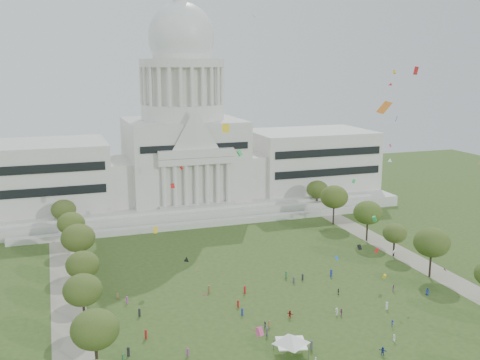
{
  "coord_description": "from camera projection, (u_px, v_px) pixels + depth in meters",
  "views": [
    {
      "loc": [
        -49.39,
        -100.05,
        56.37
      ],
      "look_at": [
        0.0,
        45.0,
        24.0
      ],
      "focal_mm": 42.0,
      "sensor_mm": 36.0,
      "label": 1
    }
  ],
  "objects": [
    {
      "name": "ground",
      "position": [
        308.0,
        331.0,
        119.89
      ],
      "size": [
        400.0,
        400.0,
        0.0
      ],
      "primitive_type": "plane",
      "color": "#344A1D",
      "rests_on": "ground"
    },
    {
      "name": "capitol",
      "position": [
        184.0,
        150.0,
        220.49
      ],
      "size": [
        160.0,
        64.5,
        91.3
      ],
      "color": "silver",
      "rests_on": "ground"
    },
    {
      "name": "path_left",
      "position": [
        68.0,
        305.0,
        132.53
      ],
      "size": [
        8.0,
        160.0,
        0.04
      ],
      "primitive_type": "cube",
      "color": "gray",
      "rests_on": "ground"
    },
    {
      "name": "path_right",
      "position": [
        413.0,
        260.0,
        162.81
      ],
      "size": [
        8.0,
        160.0,
        0.04
      ],
      "primitive_type": "cube",
      "color": "gray",
      "rests_on": "ground"
    },
    {
      "name": "row_tree_l_1",
      "position": [
        95.0,
        329.0,
        101.4
      ],
      "size": [
        8.86,
        8.86,
        12.59
      ],
      "color": "black",
      "rests_on": "ground"
    },
    {
      "name": "row_tree_l_2",
      "position": [
        83.0,
        290.0,
        119.95
      ],
      "size": [
        8.42,
        8.42,
        11.97
      ],
      "color": "black",
      "rests_on": "ground"
    },
    {
      "name": "row_tree_r_2",
      "position": [
        432.0,
        242.0,
        147.97
      ],
      "size": [
        9.55,
        9.55,
        13.58
      ],
      "color": "black",
      "rests_on": "ground"
    },
    {
      "name": "row_tree_l_3",
      "position": [
        83.0,
        265.0,
        135.7
      ],
      "size": [
        8.12,
        8.12,
        11.55
      ],
      "color": "black",
      "rests_on": "ground"
    },
    {
      "name": "row_tree_r_3",
      "position": [
        395.0,
        233.0,
        164.37
      ],
      "size": [
        7.01,
        7.01,
        9.98
      ],
      "color": "black",
      "rests_on": "ground"
    },
    {
      "name": "row_tree_l_4",
      "position": [
        78.0,
        238.0,
        152.6
      ],
      "size": [
        9.29,
        9.29,
        13.21
      ],
      "color": "black",
      "rests_on": "ground"
    },
    {
      "name": "row_tree_r_4",
      "position": [
        368.0,
        213.0,
        178.43
      ],
      "size": [
        9.19,
        9.19,
        13.06
      ],
      "color": "black",
      "rests_on": "ground"
    },
    {
      "name": "row_tree_l_5",
      "position": [
        71.0,
        223.0,
        169.66
      ],
      "size": [
        8.33,
        8.33,
        11.85
      ],
      "color": "black",
      "rests_on": "ground"
    },
    {
      "name": "row_tree_r_5",
      "position": [
        334.0,
        197.0,
        196.56
      ],
      "size": [
        9.82,
        9.82,
        13.96
      ],
      "color": "black",
      "rests_on": "ground"
    },
    {
      "name": "row_tree_l_6",
      "position": [
        64.0,
        210.0,
        185.96
      ],
      "size": [
        8.19,
        8.19,
        11.64
      ],
      "color": "black",
      "rests_on": "ground"
    },
    {
      "name": "row_tree_r_6",
      "position": [
        317.0,
        190.0,
        214.25
      ],
      "size": [
        8.42,
        8.42,
        11.97
      ],
      "color": "black",
      "rests_on": "ground"
    },
    {
      "name": "event_tent",
      "position": [
        291.0,
        339.0,
        109.5
      ],
      "size": [
        9.54,
        9.54,
        4.39
      ],
      "color": "#4C4C4C",
      "rests_on": "ground"
    },
    {
      "name": "person_0",
      "position": [
        427.0,
        291.0,
        138.09
      ],
      "size": [
        1.11,
        1.08,
        1.92
      ],
      "primitive_type": "imported",
      "rotation": [
        0.0,
        0.0,
        5.56
      ],
      "color": "navy",
      "rests_on": "ground"
    },
    {
      "name": "person_2",
      "position": [
        394.0,
        288.0,
        140.3
      ],
      "size": [
        0.9,
        0.97,
        1.71
      ],
      "primitive_type": "imported",
      "rotation": [
        0.0,
        0.0,
        0.95
      ],
      "color": "#994C8C",
      "rests_on": "ground"
    },
    {
      "name": "person_3",
      "position": [
        337.0,
        312.0,
        127.04
      ],
      "size": [
        0.67,
        1.18,
        1.77
      ],
      "primitive_type": "imported",
      "rotation": [
        0.0,
        0.0,
        4.78
      ],
      "color": "silver",
      "rests_on": "ground"
    },
    {
      "name": "person_4",
      "position": [
        341.0,
        312.0,
        126.8
      ],
      "size": [
        0.61,
        1.04,
        1.72
      ],
      "primitive_type": "imported",
      "rotation": [
        0.0,
        0.0,
        4.77
      ],
      "color": "#994C8C",
      "rests_on": "ground"
    },
    {
      "name": "person_5",
      "position": [
        290.0,
        314.0,
        125.6
      ],
      "size": [
        1.58,
        1.78,
        1.85
      ],
      "primitive_type": "imported",
      "rotation": [
        0.0,
        0.0,
        2.21
      ],
      "color": "#B21E1E",
      "rests_on": "ground"
    },
    {
      "name": "person_6",
      "position": [
        394.0,
        338.0,
        115.23
      ],
      "size": [
        0.6,
        0.83,
        1.56
      ],
      "primitive_type": "imported",
      "rotation": [
        0.0,
        0.0,
        1.43
      ],
      "color": "silver",
      "rests_on": "ground"
    },
    {
      "name": "person_8",
      "position": [
        265.0,
        325.0,
        120.49
      ],
      "size": [
        0.93,
        0.62,
        1.81
      ],
      "primitive_type": "imported",
      "rotation": [
        0.0,
        0.0,
        3.23
      ],
      "color": "#4C4C51",
      "rests_on": "ground"
    },
    {
      "name": "person_9",
      "position": [
        392.0,
        323.0,
        121.58
      ],
      "size": [
        0.86,
        1.14,
        1.58
      ],
      "primitive_type": "imported",
      "rotation": [
        0.0,
        0.0,
        1.2
      ],
      "color": "navy",
      "rests_on": "ground"
    },
    {
      "name": "person_10",
      "position": [
        338.0,
        292.0,
        138.25
      ],
      "size": [
        0.76,
        1.06,
        1.64
      ],
      "primitive_type": "imported",
      "rotation": [
        0.0,
        0.0,
        1.3
      ],
      "color": "#26262B",
      "rests_on": "ground"
    },
    {
      "name": "person_11",
      "position": [
        383.0,
        351.0,
        109.78
      ],
      "size": [
        1.6,
        1.61,
        1.75
      ],
      "primitive_type": "imported",
      "rotation": [
        0.0,
        0.0,
        2.35
      ],
      "color": "navy",
      "rests_on": "ground"
    },
    {
      "name": "distant_crowd",
      "position": [
        228.0,
        309.0,
        128.26
      ],
      "size": [
        63.1,
        37.55,
        1.95
      ],
      "color": "#33723F",
      "rests_on": "ground"
    },
    {
      "name": "kite_swarm",
      "position": [
        301.0,
        211.0,
        123.61
      ],
      "size": [
        89.66,
        103.22,
        62.79
      ],
      "color": "#E54C8C",
      "rests_on": "ground"
    }
  ]
}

